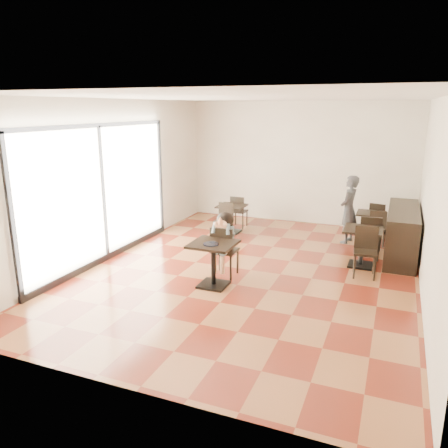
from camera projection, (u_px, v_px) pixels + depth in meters
The scene contains 23 objects.
floor at pixel (251, 270), 8.40m from camera, with size 6.00×8.00×0.01m, color brown.
ceiling at pixel (254, 97), 7.57m from camera, with size 6.00×8.00×0.01m, color silver.
wall_back at pixel (299, 163), 11.57m from camera, with size 6.00×0.01×3.20m, color white.
wall_front at pixel (128, 254), 4.40m from camera, with size 6.00×0.01×3.20m, color white.
wall_left at pixel (115, 179), 9.06m from camera, with size 0.01×8.00×3.20m, color white.
wall_right at pixel (432, 201), 6.91m from camera, with size 0.01×8.00×3.20m, color white.
storefront_window at pixel (102, 192), 8.65m from camera, with size 0.04×4.50×2.60m, color white.
child_table at pixel (213, 265), 7.56m from camera, with size 0.75×0.75×0.79m, color black, non-canonical shape.
child_chair at pixel (225, 251), 8.03m from camera, with size 0.43×0.43×0.95m, color black, non-canonical shape.
child at pixel (225, 244), 8.00m from camera, with size 0.43×0.60×1.20m, color gray, non-canonical shape.
plate at pixel (211, 244), 7.36m from camera, with size 0.27×0.27×0.02m, color black.
pizza_slice at pixel (221, 224), 7.71m from camera, with size 0.28×0.21×0.06m, color tan, non-canonical shape.
adult_patron at pixel (349, 209), 9.94m from camera, with size 0.57×0.37×1.56m, color #38393E.
cafe_table_mid at pixel (362, 247), 8.53m from camera, with size 0.72×0.72×0.76m, color black, non-canonical shape.
cafe_table_left at pixel (232, 219), 10.87m from camera, with size 0.65×0.65×0.69m, color black, non-canonical shape.
cafe_table_back at pixel (370, 227), 10.15m from camera, with size 0.64×0.64×0.68m, color black, non-canonical shape.
chair_mid_a at pixel (370, 237), 8.96m from camera, with size 0.41×0.41×0.92m, color black, non-canonical shape.
chair_mid_b at pixel (365, 253), 7.98m from camera, with size 0.41×0.41×0.92m, color black, non-canonical shape.
chair_left_a at pixel (239, 211), 11.34m from camera, with size 0.37×0.37×0.83m, color black, non-canonical shape.
chair_left_b at pixel (223, 221), 10.36m from camera, with size 0.37×0.37×0.83m, color black, non-canonical shape.
chair_back_a at pixel (378, 219), 10.58m from camera, with size 0.37×0.37×0.82m, color black, non-canonical shape.
chair_back_b at pixel (375, 231), 9.59m from camera, with size 0.37×0.37×0.82m, color black, non-canonical shape.
service_counter at pixel (402, 233), 9.11m from camera, with size 0.60×2.40×1.00m, color black.
Camera 1 is at (2.45, -7.51, 3.03)m, focal length 35.00 mm.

